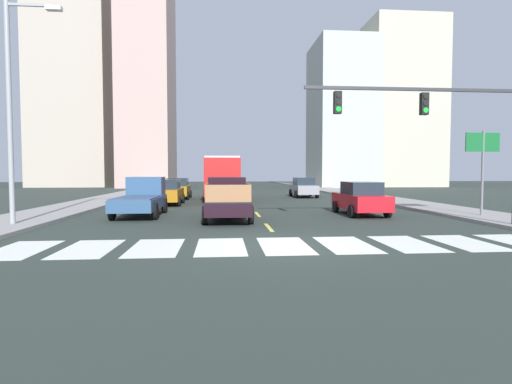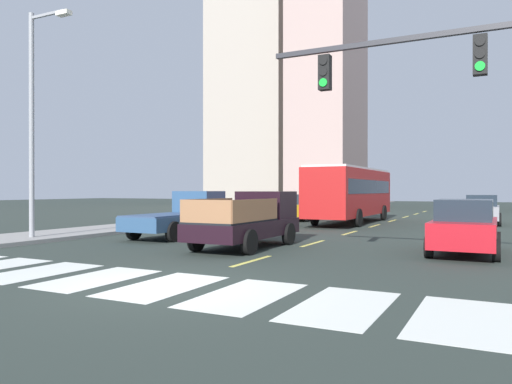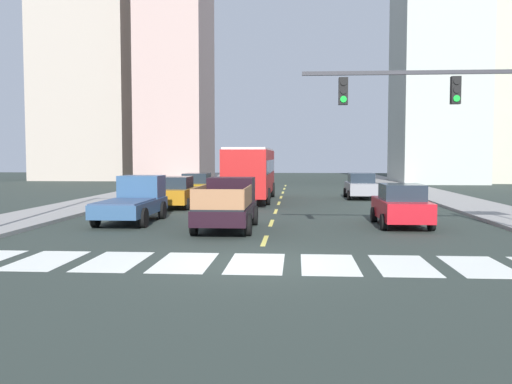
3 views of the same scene
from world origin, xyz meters
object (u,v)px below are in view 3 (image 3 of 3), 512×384
object	(u,v)px
sedan_near_left	(176,192)
city_bus	(251,170)
sedan_far	(401,205)
sedan_near_right	(361,186)
traffic_signal_gantry	(492,112)
sedan_mid	(197,186)
pickup_stakebed	(228,205)
pickup_dark	(134,200)

from	to	relation	value
sedan_near_left	city_bus	bearing A→B (deg)	53.46
sedan_far	sedan_near_left	bearing A→B (deg)	148.57
sedan_near_right	traffic_signal_gantry	distance (m)	20.29
sedan_far	sedan_mid	bearing A→B (deg)	131.29
pickup_stakebed	sedan_near_left	distance (m)	9.38
city_bus	sedan_far	world-z (taller)	city_bus
pickup_stakebed	traffic_signal_gantry	world-z (taller)	traffic_signal_gantry
sedan_far	sedan_near_right	world-z (taller)	same
city_bus	sedan_near_left	distance (m)	6.38
city_bus	sedan_near_right	distance (m)	7.59
city_bus	traffic_signal_gantry	bearing A→B (deg)	-65.69
sedan_far	pickup_stakebed	bearing A→B (deg)	-167.50
city_bus	traffic_signal_gantry	world-z (taller)	traffic_signal_gantry
city_bus	sedan_near_right	xyz separation A→B (m)	(7.15, 2.29, -1.09)
sedan_mid	traffic_signal_gantry	xyz separation A→B (m)	(12.47, -18.73, 3.33)
pickup_stakebed	city_bus	world-z (taller)	city_bus
sedan_mid	sedan_near_left	bearing A→B (deg)	-92.89
sedan_near_right	pickup_stakebed	bearing A→B (deg)	-113.81
sedan_mid	sedan_far	bearing A→B (deg)	-53.73
pickup_dark	traffic_signal_gantry	distance (m)	14.69
traffic_signal_gantry	sedan_far	bearing A→B (deg)	108.06
city_bus	sedan_near_right	bearing A→B (deg)	15.51
city_bus	sedan_far	size ratio (longest dim) A/B	2.45
pickup_stakebed	sedan_mid	size ratio (longest dim) A/B	1.18
pickup_stakebed	city_bus	distance (m)	13.64
pickup_stakebed	pickup_dark	bearing A→B (deg)	154.94
sedan_mid	traffic_signal_gantry	bearing A→B (deg)	-58.67
pickup_stakebed	city_bus	xyz separation A→B (m)	(-0.20, 13.60, 1.02)
sedan_near_left	traffic_signal_gantry	xyz separation A→B (m)	(12.53, -12.58, 3.33)
pickup_dark	city_bus	bearing A→B (deg)	71.82
pickup_stakebed	sedan_near_right	distance (m)	17.35
sedan_near_right	sedan_near_left	bearing A→B (deg)	-146.03
city_bus	sedan_far	distance (m)	14.34
sedan_mid	sedan_far	distance (m)	17.25
sedan_mid	sedan_far	world-z (taller)	same
traffic_signal_gantry	sedan_near_right	bearing A→B (deg)	94.78
sedan_near_left	pickup_stakebed	bearing A→B (deg)	-65.79
sedan_near_right	city_bus	bearing A→B (deg)	-162.42
sedan_near_left	pickup_dark	bearing A→B (deg)	-94.21
pickup_dark	sedan_far	world-z (taller)	pickup_dark
sedan_near_right	traffic_signal_gantry	size ratio (longest dim) A/B	0.51
pickup_stakebed	sedan_far	bearing A→B (deg)	9.85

